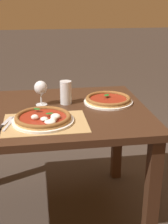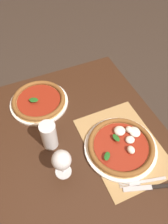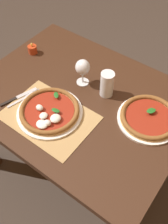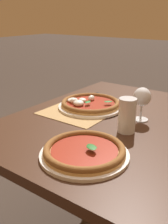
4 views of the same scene
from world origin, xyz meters
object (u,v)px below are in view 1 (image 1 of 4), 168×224
object	(u,v)px
pizza_far	(108,100)
knife	(4,124)
pizza_near	(43,118)
pint_glass	(66,93)
fork	(10,123)
wine_glass	(41,89)

from	to	relation	value
pizza_far	knife	distance (m)	0.68
pizza_near	pizza_far	world-z (taller)	pizza_near
pint_glass	fork	xyz separation A→B (m)	(-0.33, -0.29, -0.06)
pizza_near	pizza_far	size ratio (longest dim) A/B	1.07
wine_glass	knife	size ratio (longest dim) A/B	0.74
pizza_near	pint_glass	world-z (taller)	pint_glass
pizza_near	pizza_far	distance (m)	0.49
pint_glass	wine_glass	bearing A→B (deg)	-177.73
wine_glass	knife	xyz separation A→B (m)	(-0.20, -0.30, -0.10)
wine_glass	pint_glass	xyz separation A→B (m)	(0.15, 0.01, -0.04)
wine_glass	knife	world-z (taller)	wine_glass
pint_glass	knife	distance (m)	0.47
knife	pizza_near	bearing A→B (deg)	3.51
pizza_far	pizza_near	bearing A→B (deg)	-147.43
pizza_near	wine_glass	distance (m)	0.29
pint_glass	knife	world-z (taller)	pint_glass
pizza_far	wine_glass	xyz separation A→B (m)	(-0.42, 0.02, 0.09)
pizza_near	fork	xyz separation A→B (m)	(-0.18, -0.00, -0.02)
wine_glass	fork	distance (m)	0.35
pizza_far	wine_glass	bearing A→B (deg)	177.77
knife	pint_glass	bearing A→B (deg)	40.08
pizza_far	fork	size ratio (longest dim) A/B	1.57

